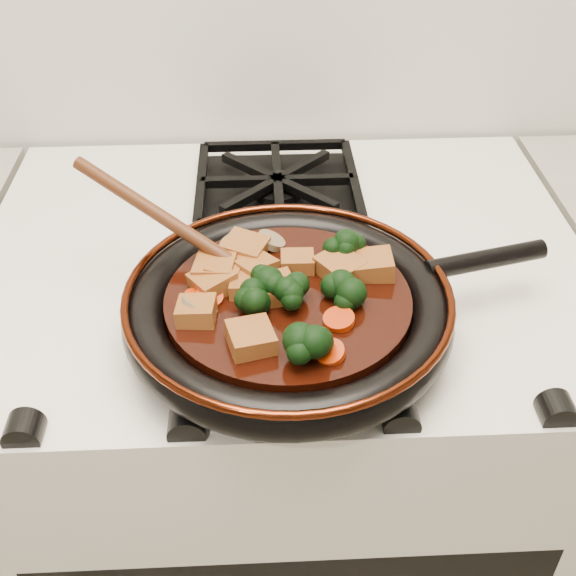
{
  "coord_description": "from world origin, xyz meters",
  "views": [
    {
      "loc": [
        -0.03,
        0.96,
        1.42
      ],
      "look_at": [
        0.0,
        1.53,
        0.97
      ],
      "focal_mm": 45.0,
      "sensor_mm": 36.0,
      "label": 1
    }
  ],
  "objects": [
    {
      "name": "stove",
      "position": [
        0.0,
        1.69,
        0.45
      ],
      "size": [
        0.76,
        0.6,
        0.9
      ],
      "primitive_type": "cube",
      "color": "white",
      "rests_on": "ground"
    },
    {
      "name": "burner_grate_front",
      "position": [
        0.0,
        1.55,
        0.91
      ],
      "size": [
        0.23,
        0.23,
        0.03
      ],
      "primitive_type": null,
      "color": "black",
      "rests_on": "stove"
    },
    {
      "name": "burner_grate_back",
      "position": [
        0.0,
        1.83,
        0.91
      ],
      "size": [
        0.23,
        0.23,
        0.03
      ],
      "primitive_type": null,
      "color": "black",
      "rests_on": "stove"
    },
    {
      "name": "skillet",
      "position": [
        0.0,
        1.53,
        0.94
      ],
      "size": [
        0.46,
        0.34,
        0.05
      ],
      "rotation": [
        0.0,
        0.0,
        0.25
      ],
      "color": "black",
      "rests_on": "burner_grate_front"
    },
    {
      "name": "braising_sauce",
      "position": [
        0.0,
        1.53,
        0.95
      ],
      "size": [
        0.25,
        0.25,
        0.02
      ],
      "primitive_type": "cylinder",
      "color": "black",
      "rests_on": "skillet"
    },
    {
      "name": "tofu_cube_0",
      "position": [
        -0.09,
        1.5,
        0.97
      ],
      "size": [
        0.04,
        0.04,
        0.03
      ],
      "primitive_type": "cube",
      "rotation": [
        0.1,
        0.06,
        3.06
      ],
      "color": "brown",
      "rests_on": "braising_sauce"
    },
    {
      "name": "tofu_cube_1",
      "position": [
        -0.03,
        1.57,
        0.97
      ],
      "size": [
        0.06,
        0.06,
        0.03
      ],
      "primitive_type": "cube",
      "rotation": [
        0.11,
        0.08,
        2.23
      ],
      "color": "brown",
      "rests_on": "braising_sauce"
    },
    {
      "name": "tofu_cube_2",
      "position": [
        -0.08,
        1.55,
        0.97
      ],
      "size": [
        0.06,
        0.06,
        0.03
      ],
      "primitive_type": "cube",
      "rotation": [
        -0.11,
        0.09,
        2.16
      ],
      "color": "brown",
      "rests_on": "braising_sauce"
    },
    {
      "name": "tofu_cube_3",
      "position": [
        -0.04,
        1.46,
        0.97
      ],
      "size": [
        0.05,
        0.05,
        0.02
      ],
      "primitive_type": "cube",
      "rotation": [
        -0.01,
        0.03,
        0.25
      ],
      "color": "brown",
      "rests_on": "braising_sauce"
    },
    {
      "name": "tofu_cube_4",
      "position": [
        -0.04,
        1.54,
        0.97
      ],
      "size": [
        0.04,
        0.04,
        0.02
      ],
      "primitive_type": "cube",
      "rotation": [
        -0.06,
        0.06,
        1.45
      ],
      "color": "brown",
      "rests_on": "braising_sauce"
    },
    {
      "name": "tofu_cube_5",
      "position": [
        0.06,
        1.56,
        0.97
      ],
      "size": [
        0.06,
        0.06,
        0.03
      ],
      "primitive_type": "cube",
      "rotation": [
        -0.05,
        -0.07,
        2.23
      ],
      "color": "brown",
      "rests_on": "braising_sauce"
    },
    {
      "name": "tofu_cube_6",
      "position": [
        0.09,
        1.57,
        0.97
      ],
      "size": [
        0.05,
        0.04,
        0.03
      ],
      "primitive_type": "cube",
      "rotation": [
        -0.11,
        0.04,
        1.55
      ],
      "color": "brown",
      "rests_on": "braising_sauce"
    },
    {
      "name": "tofu_cube_7",
      "position": [
        0.01,
        1.58,
        0.97
      ],
      "size": [
        0.04,
        0.03,
        0.02
      ],
      "primitive_type": "cube",
      "rotation": [
        0.04,
        0.0,
        3.12
      ],
      "color": "brown",
      "rests_on": "braising_sauce"
    },
    {
      "name": "tofu_cube_8",
      "position": [
        -0.07,
        1.56,
        0.97
      ],
      "size": [
        0.05,
        0.05,
        0.03
      ],
      "primitive_type": "cube",
      "rotation": [
        0.12,
        0.1,
        1.33
      ],
      "color": "brown",
      "rests_on": "braising_sauce"
    },
    {
      "name": "tofu_cube_9",
      "position": [
        -0.07,
        1.57,
        0.97
      ],
      "size": [
        0.05,
        0.05,
        0.03
      ],
      "primitive_type": "cube",
      "rotation": [
        0.04,
        0.07,
        2.99
      ],
      "color": "brown",
      "rests_on": "braising_sauce"
    },
    {
      "name": "tofu_cube_10",
      "position": [
        -0.01,
        1.53,
        0.97
      ],
      "size": [
        0.05,
        0.05,
        0.03
      ],
      "primitive_type": "cube",
      "rotation": [
        -0.11,
        -0.12,
        0.22
      ],
      "color": "brown",
      "rests_on": "braising_sauce"
    },
    {
      "name": "tofu_cube_11",
      "position": [
        -0.04,
        1.6,
        0.97
      ],
      "size": [
        0.06,
        0.06,
        0.03
      ],
      "primitive_type": "cube",
      "rotation": [
        0.05,
        -0.1,
        2.76
      ],
      "color": "brown",
      "rests_on": "braising_sauce"
    },
    {
      "name": "broccoli_floret_0",
      "position": [
        0.06,
        1.58,
        0.97
      ],
      "size": [
        0.08,
        0.07,
        0.07
      ],
      "primitive_type": null,
      "rotation": [
        0.1,
        0.1,
        1.33
      ],
      "color": "black",
      "rests_on": "braising_sauce"
    },
    {
      "name": "broccoli_floret_1",
      "position": [
        0.06,
        1.51,
        0.97
      ],
      "size": [
        0.09,
        0.09,
        0.06
      ],
      "primitive_type": null,
      "rotation": [
        0.13,
        -0.05,
        0.91
      ],
      "color": "black",
      "rests_on": "braising_sauce"
    },
    {
      "name": "broccoli_floret_2",
      "position": [
        0.01,
        1.44,
        0.97
      ],
      "size": [
        0.09,
        0.08,
        0.07
      ],
      "primitive_type": null,
      "rotation": [
        0.18,
        -0.09,
        2.08
      ],
      "color": "black",
      "rests_on": "braising_sauce"
    },
    {
      "name": "broccoli_floret_3",
      "position": [
        0.0,
        1.52,
        0.97
      ],
      "size": [
        0.08,
        0.08,
        0.07
      ],
      "primitive_type": null,
      "rotation": [
        -0.2,
        -0.12,
        0.39
      ],
      "color": "black",
      "rests_on": "braising_sauce"
    },
    {
      "name": "broccoli_floret_4",
      "position": [
        -0.03,
        1.51,
        0.97
      ],
      "size": [
        0.08,
        0.09,
        0.06
      ],
      "primitive_type": null,
      "rotation": [
        0.06,
        -0.08,
        0.79
      ],
      "color": "black",
      "rests_on": "braising_sauce"
    },
    {
      "name": "broccoli_floret_5",
      "position": [
        -0.03,
        1.54,
        0.97
      ],
      "size": [
        0.09,
        0.09,
        0.06
      ],
      "primitive_type": null,
      "rotation": [
        -0.18,
        0.07,
        2.25
      ],
      "color": "black",
      "rests_on": "braising_sauce"
    },
    {
      "name": "carrot_coin_0",
      "position": [
        0.05,
        1.49,
        0.96
      ],
      "size": [
        0.03,
        0.03,
        0.01
      ],
      "primitive_type": "cylinder",
      "rotation": [
        0.1,
        -0.11,
        0.0
      ],
      "color": "#BC2B05",
      "rests_on": "braising_sauce"
    },
    {
      "name": "carrot_coin_1",
      "position": [
        0.03,
        1.44,
        0.96
      ],
      "size": [
        0.03,
        0.03,
        0.02
      ],
      "primitive_type": "cylinder",
      "rotation": [
        0.24,
        -0.29,
        0.0
      ],
      "color": "#BC2B05",
      "rests_on": "braising_sauce"
    },
    {
      "name": "carrot_coin_2",
      "position": [
        -0.05,
        1.6,
        0.96
      ],
      "size": [
        0.03,
        0.03,
        0.01
      ],
      "primitive_type": "cylinder",
      "rotation": [
        0.1,
        -0.15,
        0.0
      ],
      "color": "#BC2B05",
      "rests_on": "braising_sauce"
    },
    {
      "name": "carrot_coin_3",
      "position": [
        -0.08,
        1.53,
        0.96
      ],
      "size": [
        0.03,
        0.03,
        0.02
      ],
      "primitive_type": "cylinder",
      "rotation": [
        0.26,
        0.17,
        0.0
      ],
      "color": "#BC2B05",
      "rests_on": "braising_sauce"
    },
    {
      "name": "carrot_coin_4",
      "position": [
        -0.09,
        1.53,
        0.96
      ],
      "size": [
        0.03,
        0.03,
        0.02
      ],
      "primitive_type": "cylinder",
      "rotation": [
        -0.19,
        0.22,
        0.0
      ],
      "color": "#BC2B05",
      "rests_on": "braising_sauce"
    },
    {
      "name": "mushroom_slice_0",
      "position": [
        -0.09,
        1.51,
        0.97
      ],
      "size": [
        0.05,
        0.05,
        0.03
      ],
      "primitive_type": "cylinder",
      "rotation": [
        0.62,
        0.0,
        2.29
      ],
      "color": "olive",
      "rests_on": "braising_sauce"
    },
    {
      "name": "mushroom_slice_1",
      "position": [
        -0.05,
        1.6,
        0.97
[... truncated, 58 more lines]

